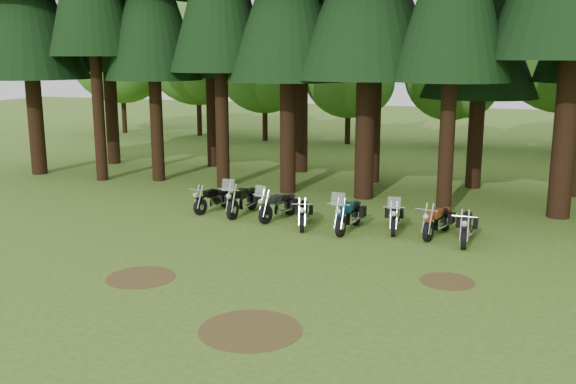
{
  "coord_description": "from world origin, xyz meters",
  "views": [
    {
      "loc": [
        6.16,
        -15.48,
        5.61
      ],
      "look_at": [
        -1.54,
        5.0,
        1.0
      ],
      "focal_mm": 40.0,
      "sensor_mm": 36.0,
      "label": 1
    }
  ],
  "objects_px": {
    "motorcycle_1": "(242,201)",
    "motorcycle_2": "(278,206)",
    "motorcycle_0": "(214,200)",
    "motorcycle_3": "(303,214)",
    "motorcycle_4": "(349,216)",
    "motorcycle_5": "(394,217)",
    "motorcycle_6": "(437,222)",
    "motorcycle_7": "(466,228)"
  },
  "relations": [
    {
      "from": "motorcycle_0",
      "to": "motorcycle_5",
      "type": "xyz_separation_m",
      "value": [
        6.79,
        -0.32,
        0.03
      ]
    },
    {
      "from": "motorcycle_0",
      "to": "motorcycle_1",
      "type": "relative_size",
      "value": 0.83
    },
    {
      "from": "motorcycle_3",
      "to": "motorcycle_4",
      "type": "relative_size",
      "value": 0.85
    },
    {
      "from": "motorcycle_3",
      "to": "motorcycle_5",
      "type": "xyz_separation_m",
      "value": [
        2.97,
        0.56,
        0.02
      ]
    },
    {
      "from": "motorcycle_1",
      "to": "motorcycle_2",
      "type": "height_order",
      "value": "motorcycle_1"
    },
    {
      "from": "motorcycle_0",
      "to": "motorcycle_4",
      "type": "relative_size",
      "value": 0.83
    },
    {
      "from": "motorcycle_0",
      "to": "motorcycle_3",
      "type": "bearing_deg",
      "value": 2.4
    },
    {
      "from": "motorcycle_1",
      "to": "motorcycle_4",
      "type": "bearing_deg",
      "value": -9.77
    },
    {
      "from": "motorcycle_3",
      "to": "motorcycle_6",
      "type": "relative_size",
      "value": 0.92
    },
    {
      "from": "motorcycle_2",
      "to": "motorcycle_6",
      "type": "height_order",
      "value": "motorcycle_2"
    },
    {
      "from": "motorcycle_0",
      "to": "motorcycle_3",
      "type": "height_order",
      "value": "motorcycle_3"
    },
    {
      "from": "motorcycle_4",
      "to": "motorcycle_7",
      "type": "xyz_separation_m",
      "value": [
        3.75,
        -0.05,
        -0.04
      ]
    },
    {
      "from": "motorcycle_4",
      "to": "motorcycle_6",
      "type": "bearing_deg",
      "value": 10.44
    },
    {
      "from": "motorcycle_2",
      "to": "motorcycle_1",
      "type": "bearing_deg",
      "value": -175.0
    },
    {
      "from": "motorcycle_1",
      "to": "motorcycle_5",
      "type": "height_order",
      "value": "motorcycle_1"
    },
    {
      "from": "motorcycle_2",
      "to": "motorcycle_7",
      "type": "distance_m",
      "value": 6.49
    },
    {
      "from": "motorcycle_3",
      "to": "motorcycle_5",
      "type": "height_order",
      "value": "motorcycle_5"
    },
    {
      "from": "motorcycle_3",
      "to": "motorcycle_4",
      "type": "bearing_deg",
      "value": -15.93
    },
    {
      "from": "motorcycle_3",
      "to": "motorcycle_4",
      "type": "distance_m",
      "value": 1.58
    },
    {
      "from": "motorcycle_5",
      "to": "motorcycle_0",
      "type": "bearing_deg",
      "value": 166.92
    },
    {
      "from": "motorcycle_0",
      "to": "motorcycle_3",
      "type": "distance_m",
      "value": 3.93
    },
    {
      "from": "motorcycle_5",
      "to": "motorcycle_6",
      "type": "xyz_separation_m",
      "value": [
        1.43,
        -0.16,
        0.01
      ]
    },
    {
      "from": "motorcycle_1",
      "to": "motorcycle_6",
      "type": "relative_size",
      "value": 1.08
    },
    {
      "from": "motorcycle_0",
      "to": "motorcycle_5",
      "type": "bearing_deg",
      "value": 12.65
    },
    {
      "from": "motorcycle_5",
      "to": "motorcycle_7",
      "type": "distance_m",
      "value": 2.43
    },
    {
      "from": "motorcycle_2",
      "to": "motorcycle_7",
      "type": "bearing_deg",
      "value": 8.37
    },
    {
      "from": "motorcycle_1",
      "to": "motorcycle_2",
      "type": "relative_size",
      "value": 1.08
    },
    {
      "from": "motorcycle_0",
      "to": "motorcycle_7",
      "type": "xyz_separation_m",
      "value": [
        9.15,
        -0.91,
        0.04
      ]
    },
    {
      "from": "motorcycle_0",
      "to": "motorcycle_4",
      "type": "distance_m",
      "value": 5.47
    },
    {
      "from": "motorcycle_0",
      "to": "motorcycle_1",
      "type": "bearing_deg",
      "value": 11.78
    },
    {
      "from": "motorcycle_0",
      "to": "motorcycle_2",
      "type": "height_order",
      "value": "motorcycle_2"
    },
    {
      "from": "motorcycle_6",
      "to": "motorcycle_3",
      "type": "bearing_deg",
      "value": -162.94
    },
    {
      "from": "motorcycle_0",
      "to": "motorcycle_6",
      "type": "xyz_separation_m",
      "value": [
        8.22,
        -0.48,
        0.04
      ]
    },
    {
      "from": "motorcycle_5",
      "to": "motorcycle_7",
      "type": "xyz_separation_m",
      "value": [
        2.36,
        -0.59,
        0.01
      ]
    },
    {
      "from": "motorcycle_5",
      "to": "motorcycle_6",
      "type": "distance_m",
      "value": 1.44
    },
    {
      "from": "motorcycle_3",
      "to": "motorcycle_6",
      "type": "bearing_deg",
      "value": -11.45
    },
    {
      "from": "motorcycle_2",
      "to": "motorcycle_4",
      "type": "bearing_deg",
      "value": 2.12
    },
    {
      "from": "motorcycle_2",
      "to": "motorcycle_3",
      "type": "distance_m",
      "value": 1.28
    },
    {
      "from": "motorcycle_1",
      "to": "motorcycle_7",
      "type": "height_order",
      "value": "motorcycle_1"
    },
    {
      "from": "motorcycle_2",
      "to": "motorcycle_6",
      "type": "bearing_deg",
      "value": 11.88
    },
    {
      "from": "motorcycle_2",
      "to": "motorcycle_7",
      "type": "relative_size",
      "value": 0.99
    },
    {
      "from": "motorcycle_4",
      "to": "motorcycle_5",
      "type": "distance_m",
      "value": 1.49
    }
  ]
}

